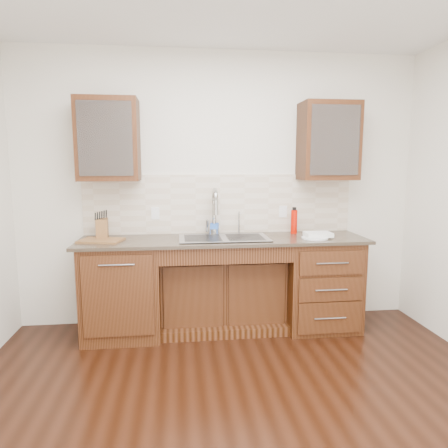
{
  "coord_description": "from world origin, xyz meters",
  "views": [
    {
      "loc": [
        -0.42,
        -2.26,
        1.6
      ],
      "look_at": [
        0.0,
        1.4,
        1.05
      ],
      "focal_mm": 32.0,
      "sensor_mm": 36.0,
      "label": 1
    }
  ],
  "objects": [
    {
      "name": "ground",
      "position": [
        0.0,
        0.0,
        -0.05
      ],
      "size": [
        4.0,
        3.5,
        0.1
      ],
      "primitive_type": "cube",
      "color": "black"
    },
    {
      "name": "faucet",
      "position": [
        -0.07,
        1.64,
        1.11
      ],
      "size": [
        0.04,
        0.04,
        0.4
      ],
      "primitive_type": "cylinder",
      "color": "#999993",
      "rests_on": "countertop"
    },
    {
      "name": "soap_bottle",
      "position": [
        -0.07,
        1.65,
        0.99
      ],
      "size": [
        0.1,
        0.1,
        0.17
      ],
      "primitive_type": "imported",
      "rotation": [
        0.0,
        0.0,
        -0.31
      ],
      "color": "blue",
      "rests_on": "countertop"
    },
    {
      "name": "cutting_board",
      "position": [
        -1.12,
        1.4,
        0.92
      ],
      "size": [
        0.42,
        0.34,
        0.02
      ],
      "primitive_type": "cube",
      "rotation": [
        0.0,
        0.0,
        -0.24
      ],
      "color": "brown",
      "rests_on": "countertop"
    },
    {
      "name": "cup_right_a",
      "position": [
        1.0,
        1.58,
        1.78
      ],
      "size": [
        0.17,
        0.17,
        0.11
      ],
      "primitive_type": "imported",
      "rotation": [
        0.0,
        0.0,
        -0.32
      ],
      "color": "white",
      "rests_on": "upper_cabinet_right"
    },
    {
      "name": "backsplash",
      "position": [
        0.0,
        1.74,
        1.21
      ],
      "size": [
        2.7,
        0.02,
        0.59
      ],
      "primitive_type": "cube",
      "color": "beige",
      "rests_on": "wall_back"
    },
    {
      "name": "base_cabinet_center",
      "position": [
        0.0,
        1.53,
        0.35
      ],
      "size": [
        1.2,
        0.44,
        0.7
      ],
      "primitive_type": "cube",
      "color": "#593014",
      "rests_on": "ground"
    },
    {
      "name": "plate",
      "position": [
        0.85,
        1.31,
        0.92
      ],
      "size": [
        0.26,
        0.26,
        0.01
      ],
      "primitive_type": "cylinder",
      "rotation": [
        0.0,
        0.0,
        -0.04
      ],
      "color": "silver",
      "rests_on": "countertop"
    },
    {
      "name": "upper_cabinet_right",
      "position": [
        1.05,
        1.58,
        1.83
      ],
      "size": [
        0.55,
        0.34,
        0.75
      ],
      "primitive_type": "cube",
      "color": "#593014",
      "rests_on": "wall_back"
    },
    {
      "name": "countertop",
      "position": [
        0.0,
        1.43,
        0.9
      ],
      "size": [
        2.7,
        0.65,
        0.03
      ],
      "primitive_type": "cube",
      "color": "#84705B",
      "rests_on": "base_cabinet_left"
    },
    {
      "name": "filter_tap",
      "position": [
        0.18,
        1.65,
        1.03
      ],
      "size": [
        0.02,
        0.02,
        0.24
      ],
      "primitive_type": "cylinder",
      "color": "#999993",
      "rests_on": "countertop"
    },
    {
      "name": "knife_block",
      "position": [
        -1.14,
        1.56,
        1.0
      ],
      "size": [
        0.12,
        0.18,
        0.19
      ],
      "primitive_type": "cube",
      "rotation": [
        0.0,
        0.0,
        0.09
      ],
      "color": "brown",
      "rests_on": "countertop"
    },
    {
      "name": "sink",
      "position": [
        0.0,
        1.41,
        0.83
      ],
      "size": [
        0.84,
        0.46,
        0.19
      ],
      "primitive_type": "cube",
      "color": "#9E9EA5",
      "rests_on": "countertop"
    },
    {
      "name": "upper_cabinet_left",
      "position": [
        -1.05,
        1.58,
        1.83
      ],
      "size": [
        0.55,
        0.34,
        0.75
      ],
      "primitive_type": "cube",
      "color": "#593014",
      "rests_on": "wall_back"
    },
    {
      "name": "base_cabinet_left",
      "position": [
        -0.95,
        1.44,
        0.44
      ],
      "size": [
        0.7,
        0.62,
        0.88
      ],
      "primitive_type": "cube",
      "color": "#593014",
      "rests_on": "ground"
    },
    {
      "name": "cup_left_a",
      "position": [
        -1.11,
        1.58,
        1.77
      ],
      "size": [
        0.11,
        0.11,
        0.09
      ],
      "primitive_type": "imported",
      "rotation": [
        0.0,
        0.0,
        0.01
      ],
      "color": "white",
      "rests_on": "upper_cabinet_left"
    },
    {
      "name": "cup_right_b",
      "position": [
        1.2,
        1.58,
        1.78
      ],
      "size": [
        0.14,
        0.14,
        0.1
      ],
      "primitive_type": "imported",
      "rotation": [
        0.0,
        0.0,
        -0.34
      ],
      "color": "white",
      "rests_on": "upper_cabinet_right"
    },
    {
      "name": "outlet_right",
      "position": [
        0.65,
        1.73,
        1.12
      ],
      "size": [
        0.08,
        0.01,
        0.12
      ],
      "primitive_type": "cube",
      "color": "white",
      "rests_on": "backsplash"
    },
    {
      "name": "water_bottle",
      "position": [
        0.74,
        1.61,
        1.03
      ],
      "size": [
        0.07,
        0.07,
        0.24
      ],
      "primitive_type": "cylinder",
      "rotation": [
        0.0,
        0.0,
        -0.09
      ],
      "color": "#C30D00",
      "rests_on": "countertop"
    },
    {
      "name": "dish_towel",
      "position": [
        0.89,
        1.34,
        0.94
      ],
      "size": [
        0.25,
        0.18,
        0.04
      ],
      "primitive_type": "cube",
      "rotation": [
        0.0,
        0.0,
        -0.01
      ],
      "color": "silver",
      "rests_on": "plate"
    },
    {
      "name": "wall_back",
      "position": [
        0.0,
        1.8,
        1.35
      ],
      "size": [
        4.0,
        0.1,
        2.7
      ],
      "primitive_type": "cube",
      "color": "silver",
      "rests_on": "ground"
    },
    {
      "name": "cup_left_b",
      "position": [
        -0.91,
        1.58,
        1.77
      ],
      "size": [
        0.1,
        0.1,
        0.08
      ],
      "primitive_type": "imported",
      "rotation": [
        0.0,
        0.0,
        -0.15
      ],
      "color": "white",
      "rests_on": "upper_cabinet_left"
    },
    {
      "name": "base_cabinet_right",
      "position": [
        0.95,
        1.44,
        0.44
      ],
      "size": [
        0.7,
        0.62,
        0.88
      ],
      "primitive_type": "cube",
      "color": "#593014",
      "rests_on": "ground"
    },
    {
      "name": "outlet_left",
      "position": [
        -0.65,
        1.73,
        1.12
      ],
      "size": [
        0.08,
        0.01,
        0.12
      ],
      "primitive_type": "cube",
      "color": "white",
      "rests_on": "backsplash"
    }
  ]
}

